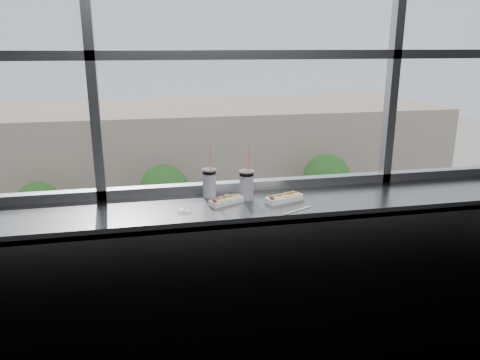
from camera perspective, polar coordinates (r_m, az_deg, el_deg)
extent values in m
plane|color=black|center=(3.45, 1.36, -9.86)|extent=(6.00, 0.00, 6.00)
plane|color=silver|center=(3.13, 1.50, 20.54)|extent=(6.00, 0.00, 6.00)
cube|color=slate|center=(3.00, 2.64, -3.15)|extent=(6.00, 0.55, 0.06)
cube|color=slate|center=(2.99, 3.77, -14.19)|extent=(6.00, 0.04, 1.04)
cube|color=white|center=(2.95, -1.67, -2.83)|extent=(0.24, 0.17, 0.01)
cube|color=white|center=(2.94, -1.67, -2.55)|extent=(0.24, 0.17, 0.03)
cylinder|color=tan|center=(2.94, -1.67, -2.43)|extent=(0.18, 0.11, 0.04)
cylinder|color=maroon|center=(2.93, -1.67, -2.23)|extent=(0.18, 0.10, 0.03)
cube|color=white|center=(3.00, 5.42, -2.56)|extent=(0.26, 0.15, 0.01)
cube|color=white|center=(2.99, 5.43, -2.26)|extent=(0.26, 0.15, 0.03)
cylinder|color=tan|center=(2.99, 5.43, -2.13)|extent=(0.19, 0.10, 0.04)
cylinder|color=maroon|center=(2.98, 5.44, -1.92)|extent=(0.20, 0.09, 0.03)
cylinder|color=white|center=(3.07, -3.76, -0.42)|extent=(0.09, 0.09, 0.18)
cylinder|color=black|center=(3.04, -3.79, 0.99)|extent=(0.09, 0.09, 0.02)
cylinder|color=silver|center=(3.04, -3.79, 1.25)|extent=(0.10, 0.10, 0.01)
cylinder|color=#FF7473|center=(3.02, -3.57, 2.68)|extent=(0.01, 0.05, 0.18)
cylinder|color=white|center=(3.00, 0.79, -0.68)|extent=(0.09, 0.09, 0.18)
cylinder|color=black|center=(2.98, 0.80, 0.79)|extent=(0.09, 0.09, 0.02)
cylinder|color=silver|center=(2.98, 0.80, 1.07)|extent=(0.10, 0.10, 0.01)
cylinder|color=#FF7473|center=(2.95, 1.08, 2.57)|extent=(0.01, 0.05, 0.19)
cylinder|color=white|center=(2.84, 7.04, -3.69)|extent=(0.20, 0.11, 0.01)
ellipsoid|color=silver|center=(2.81, -6.77, -3.68)|extent=(0.10, 0.07, 0.02)
plane|color=gray|center=(48.32, -10.66, 0.13)|extent=(120.00, 120.00, 0.00)
cube|color=black|center=(26.45, -9.09, -13.63)|extent=(80.00, 10.00, 0.06)
cube|color=gray|center=(33.65, -9.86, -6.96)|extent=(80.00, 6.00, 0.04)
cube|color=tan|center=(42.01, -10.71, 3.36)|extent=(50.00, 14.00, 8.00)
imported|color=maroon|center=(29.61, -8.62, -8.14)|extent=(2.37, 5.62, 1.87)
imported|color=#790505|center=(22.52, -12.13, -16.69)|extent=(3.04, 5.87, 1.87)
imported|color=#5D5EB9|center=(25.84, 20.06, -12.27)|extent=(3.26, 7.04, 2.29)
imported|color=black|center=(23.21, -25.09, -16.95)|extent=(2.81, 5.73, 1.85)
imported|color=white|center=(24.16, 11.36, -14.23)|extent=(3.07, 5.85, 1.86)
imported|color=#66605B|center=(33.47, -17.93, -5.53)|extent=(0.75, 1.01, 2.26)
imported|color=#66605B|center=(34.47, 5.26, -4.37)|extent=(0.89, 0.67, 2.01)
imported|color=#66605B|center=(33.86, -0.24, -4.54)|extent=(0.97, 0.72, 2.17)
imported|color=#66605B|center=(32.17, -14.26, -6.17)|extent=(0.74, 0.98, 2.21)
cylinder|color=#47382B|center=(33.95, -23.00, -5.88)|extent=(0.22, 0.22, 2.19)
sphere|color=#2B711D|center=(33.30, -23.37, -2.66)|extent=(2.92, 2.92, 2.92)
cylinder|color=#47382B|center=(33.20, -9.04, -4.92)|extent=(0.25, 0.25, 2.53)
sphere|color=#2B711D|center=(32.45, -9.21, -1.09)|extent=(3.37, 3.37, 3.37)
cylinder|color=#47382B|center=(35.66, 10.33, -3.42)|extent=(0.26, 0.26, 2.61)
sphere|color=#2B711D|center=(34.94, 10.53, 0.28)|extent=(3.48, 3.48, 3.48)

